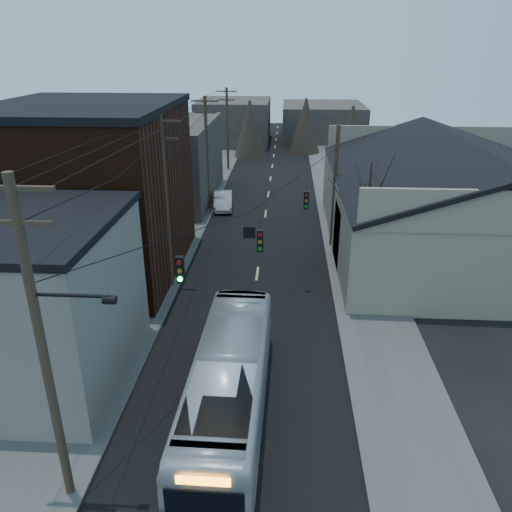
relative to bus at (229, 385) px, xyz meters
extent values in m
cube|color=black|center=(0.27, 23.15, -1.53)|extent=(9.00, 110.00, 0.02)
cube|color=#474744|center=(-6.23, 23.15, -1.48)|extent=(4.00, 110.00, 0.12)
cube|color=#474744|center=(6.77, 23.15, -1.48)|extent=(4.00, 110.00, 0.12)
cube|color=gray|center=(-8.73, 2.15, 1.96)|extent=(8.00, 8.00, 7.00)
cube|color=black|center=(-9.73, 13.15, 3.46)|extent=(10.00, 12.00, 10.00)
cube|color=#38332C|center=(-9.23, 29.15, 1.96)|extent=(9.00, 14.00, 7.00)
cube|color=gray|center=(13.27, 18.15, 0.96)|extent=(16.00, 20.00, 5.00)
cube|color=black|center=(9.27, 18.15, 4.76)|extent=(8.16, 20.60, 2.86)
cube|color=#38332C|center=(-5.73, 58.15, 1.46)|extent=(10.00, 12.00, 6.00)
cube|color=#38332C|center=(7.27, 63.15, 0.96)|extent=(12.00, 14.00, 5.00)
cone|color=black|center=(6.77, 13.15, 2.06)|extent=(0.40, 0.40, 7.20)
cylinder|color=#382B1E|center=(-4.73, -3.85, 3.71)|extent=(0.28, 0.28, 10.50)
cube|color=#382B1E|center=(-4.73, -3.85, 8.56)|extent=(2.20, 0.12, 0.12)
cylinder|color=#382B1E|center=(-4.73, 11.15, 3.46)|extent=(0.28, 0.28, 10.00)
cube|color=#382B1E|center=(-4.73, 11.15, 8.06)|extent=(2.20, 0.12, 0.12)
cylinder|color=#382B1E|center=(-4.73, 26.15, 3.21)|extent=(0.28, 0.28, 9.50)
cube|color=#382B1E|center=(-4.73, 26.15, 7.56)|extent=(2.20, 0.12, 0.12)
cylinder|color=#382B1E|center=(-4.73, 41.15, 2.96)|extent=(0.28, 0.28, 9.00)
cube|color=#382B1E|center=(-4.73, 41.15, 7.06)|extent=(2.20, 0.12, 0.12)
cylinder|color=#382B1E|center=(5.27, 18.15, 2.71)|extent=(0.28, 0.28, 8.50)
cube|color=black|center=(-1.73, 0.65, 4.41)|extent=(0.28, 0.20, 1.00)
cube|color=black|center=(0.87, 5.15, 3.81)|extent=(0.28, 0.20, 1.00)
cube|color=black|center=(3.07, 11.15, 3.91)|extent=(0.28, 0.20, 1.00)
imported|color=silver|center=(0.00, 0.00, 0.00)|extent=(2.74, 11.08, 3.08)
imported|color=#9FA3A7|center=(-3.50, 26.45, -0.82)|extent=(1.98, 4.52, 1.45)
camera|label=1|loc=(1.95, -15.23, 11.78)|focal=35.00mm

